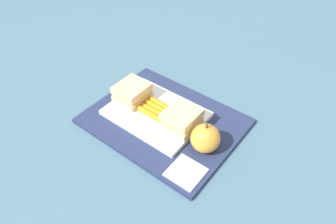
{
  "coord_description": "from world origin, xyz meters",
  "views": [
    {
      "loc": [
        0.35,
        -0.43,
        0.54
      ],
      "look_at": [
        0.01,
        0.0,
        0.04
      ],
      "focal_mm": 33.3,
      "sensor_mm": 36.0,
      "label": 1
    }
  ],
  "objects_px": {
    "food_tray": "(156,113)",
    "carrot_sticks_bundle": "(156,109)",
    "apple": "(205,138)",
    "sandwich_half_left": "(132,92)",
    "sandwich_half_right": "(182,119)",
    "paper_napkin": "(186,172)"
  },
  "relations": [
    {
      "from": "food_tray",
      "to": "carrot_sticks_bundle",
      "type": "relative_size",
      "value": 2.98
    },
    {
      "from": "food_tray",
      "to": "apple",
      "type": "xyz_separation_m",
      "value": [
        0.15,
        -0.02,
        0.03
      ]
    },
    {
      "from": "food_tray",
      "to": "sandwich_half_left",
      "type": "distance_m",
      "value": 0.08
    },
    {
      "from": "food_tray",
      "to": "sandwich_half_left",
      "type": "height_order",
      "value": "sandwich_half_left"
    },
    {
      "from": "sandwich_half_left",
      "to": "sandwich_half_right",
      "type": "distance_m",
      "value": 0.16
    },
    {
      "from": "sandwich_half_left",
      "to": "sandwich_half_right",
      "type": "height_order",
      "value": "same"
    },
    {
      "from": "carrot_sticks_bundle",
      "to": "paper_napkin",
      "type": "bearing_deg",
      "value": -31.31
    },
    {
      "from": "sandwich_half_left",
      "to": "food_tray",
      "type": "bearing_deg",
      "value": 0.0
    },
    {
      "from": "food_tray",
      "to": "carrot_sticks_bundle",
      "type": "height_order",
      "value": "carrot_sticks_bundle"
    },
    {
      "from": "sandwich_half_left",
      "to": "paper_napkin",
      "type": "height_order",
      "value": "sandwich_half_left"
    },
    {
      "from": "food_tray",
      "to": "apple",
      "type": "relative_size",
      "value": 2.99
    },
    {
      "from": "carrot_sticks_bundle",
      "to": "apple",
      "type": "height_order",
      "value": "apple"
    },
    {
      "from": "paper_napkin",
      "to": "apple",
      "type": "bearing_deg",
      "value": 94.48
    },
    {
      "from": "carrot_sticks_bundle",
      "to": "apple",
      "type": "xyz_separation_m",
      "value": [
        0.15,
        -0.02,
        0.01
      ]
    },
    {
      "from": "sandwich_half_left",
      "to": "apple",
      "type": "xyz_separation_m",
      "value": [
        0.23,
        -0.02,
        -0.0
      ]
    },
    {
      "from": "sandwich_half_right",
      "to": "paper_napkin",
      "type": "relative_size",
      "value": 1.14
    },
    {
      "from": "food_tray",
      "to": "paper_napkin",
      "type": "bearing_deg",
      "value": -31.13
    },
    {
      "from": "sandwich_half_left",
      "to": "carrot_sticks_bundle",
      "type": "distance_m",
      "value": 0.08
    },
    {
      "from": "sandwich_half_left",
      "to": "sandwich_half_right",
      "type": "xyz_separation_m",
      "value": [
        0.16,
        0.0,
        0.0
      ]
    },
    {
      "from": "sandwich_half_left",
      "to": "sandwich_half_right",
      "type": "bearing_deg",
      "value": 0.0
    },
    {
      "from": "sandwich_half_right",
      "to": "apple",
      "type": "xyz_separation_m",
      "value": [
        0.08,
        -0.02,
        -0.0
      ]
    },
    {
      "from": "food_tray",
      "to": "apple",
      "type": "distance_m",
      "value": 0.16
    }
  ]
}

